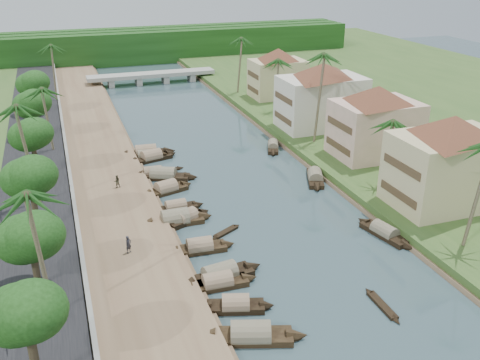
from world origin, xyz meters
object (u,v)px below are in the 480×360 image
object	(u,v)px
sampan_0	(251,335)
sampan_1	(236,306)
bridge	(152,76)
building_near	(449,160)
person_near	(128,244)

from	to	relation	value
sampan_0	sampan_1	world-z (taller)	sampan_0
sampan_0	bridge	bearing A→B (deg)	102.57
sampan_1	building_near	bearing A→B (deg)	35.34
bridge	sampan_1	world-z (taller)	bridge
building_near	person_near	xyz separation A→B (m)	(-34.86, 1.54, -4.71)
sampan_0	sampan_1	distance (m)	3.89
person_near	sampan_0	bearing A→B (deg)	-99.90
bridge	building_near	size ratio (longest dim) A/B	1.89
bridge	building_near	bearing A→B (deg)	-75.61
sampan_1	sampan_0	bearing A→B (deg)	-74.82
person_near	building_near	bearing A→B (deg)	-37.95
building_near	sampan_1	world-z (taller)	building_near
bridge	building_near	distance (m)	76.54
bridge	person_near	xyz separation A→B (m)	(-15.87, -72.46, -0.04)
bridge	sampan_0	xyz separation A→B (m)	(-8.87, -87.11, -1.30)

